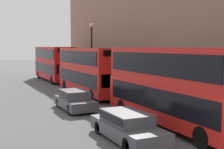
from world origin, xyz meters
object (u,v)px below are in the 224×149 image
object	(u,v)px
car_hatchback	(75,99)
pedestrian	(73,74)
bus_leading	(173,83)
bus_second_in_queue	(89,69)
car_dark_sedan	(127,125)
bus_third_in_queue	(54,62)

from	to	relation	value
car_hatchback	pedestrian	distance (m)	20.13
bus_leading	pedestrian	distance (m)	25.89
bus_second_in_queue	car_dark_sedan	distance (m)	14.32
car_dark_sedan	bus_second_in_queue	bearing A→B (deg)	76.18
bus_second_in_queue	car_hatchback	size ratio (longest dim) A/B	2.50
bus_second_in_queue	car_dark_sedan	world-z (taller)	bus_second_in_queue
bus_third_in_queue	car_hatchback	distance (m)	19.21
car_hatchback	bus_second_in_queue	bearing A→B (deg)	60.93
bus_leading	car_hatchback	xyz separation A→B (m)	(-3.40, 6.52, -1.64)
car_dark_sedan	car_hatchback	world-z (taller)	car_hatchback
bus_third_in_queue	car_dark_sedan	distance (m)	26.80
bus_leading	pedestrian	bearing A→B (deg)	84.04
bus_leading	bus_second_in_queue	xyz separation A→B (m)	(0.00, 12.63, -0.03)
bus_leading	bus_second_in_queue	distance (m)	12.63
bus_leading	car_dark_sedan	bearing A→B (deg)	-160.80
bus_leading	car_dark_sedan	distance (m)	3.96
bus_second_in_queue	car_hatchback	bearing A→B (deg)	-119.07
bus_second_in_queue	bus_third_in_queue	distance (m)	12.71
bus_leading	car_dark_sedan	xyz separation A→B (m)	(-3.40, -1.18, -1.65)
bus_second_in_queue	car_dark_sedan	size ratio (longest dim) A/B	2.23
car_dark_sedan	bus_leading	bearing A→B (deg)	19.20
bus_leading	bus_third_in_queue	xyz separation A→B (m)	(-0.00, 25.35, 0.02)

